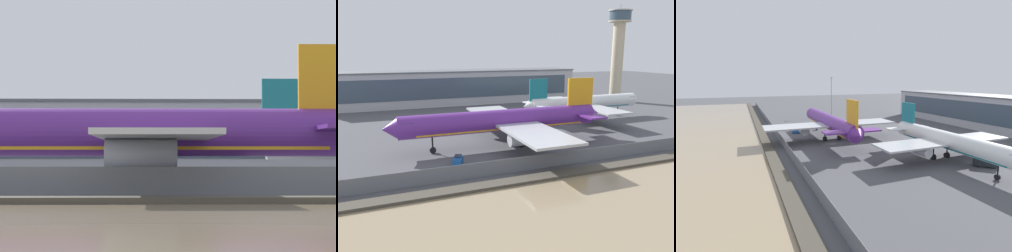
% 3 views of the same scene
% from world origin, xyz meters
% --- Properties ---
extents(ground_plane, '(500.00, 500.00, 0.00)m').
position_xyz_m(ground_plane, '(0.00, 0.00, 0.00)').
color(ground_plane, '#4C4C51').
extents(shoreline_seawall, '(320.00, 3.00, 0.50)m').
position_xyz_m(shoreline_seawall, '(0.00, -20.50, 0.25)').
color(shoreline_seawall, '#474238').
rests_on(shoreline_seawall, ground).
extents(perimeter_fence, '(280.00, 0.10, 2.70)m').
position_xyz_m(perimeter_fence, '(0.00, -16.00, 1.35)').
color(perimeter_fence, slate).
rests_on(perimeter_fence, ground).
extents(cargo_jet_purple, '(52.63, 44.87, 15.26)m').
position_xyz_m(cargo_jet_purple, '(-7.00, 1.09, 5.82)').
color(cargo_jet_purple, '#602889').
rests_on(cargo_jet_purple, ground).
extents(passenger_jet_white_teal, '(44.73, 37.96, 13.63)m').
position_xyz_m(passenger_jet_white_teal, '(27.96, 20.88, 5.21)').
color(passenger_jet_white_teal, white).
rests_on(passenger_jet_white_teal, ground).
extents(baggage_tug, '(2.76, 3.57, 1.80)m').
position_xyz_m(baggage_tug, '(-20.82, -7.94, 0.81)').
color(baggage_tug, '#19519E').
rests_on(baggage_tug, ground).
extents(ops_van, '(5.09, 5.23, 2.48)m').
position_xyz_m(ops_van, '(35.36, 26.10, 1.28)').
color(ops_van, '#1E2328').
rests_on(ops_van, ground).
extents(terminal_building, '(104.32, 18.15, 14.01)m').
position_xyz_m(terminal_building, '(-1.77, 70.36, 7.01)').
color(terminal_building, '#B2B2B7').
rests_on(terminal_building, ground).
extents(apron_light_mast_apron_east, '(3.20, 0.40, 21.93)m').
position_xyz_m(apron_light_mast_apron_east, '(-69.22, 23.23, 12.26)').
color(apron_light_mast_apron_east, '#93969B').
rests_on(apron_light_mast_apron_east, ground).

